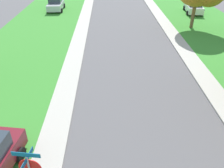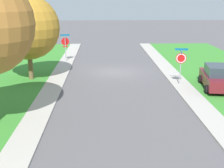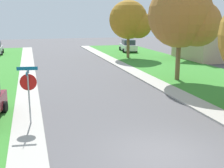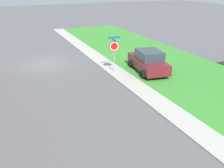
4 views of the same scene
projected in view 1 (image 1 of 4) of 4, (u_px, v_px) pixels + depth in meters
name	position (u px, v px, depth m)	size (l,w,h in m)	color
sidewalk_east	(212.00, 89.00, 15.30)	(1.40, 56.00, 0.10)	#ADA89E
sidewalk_west	(66.00, 91.00, 15.10)	(1.40, 56.00, 0.10)	#ADA89E
car_silver_across_road	(56.00, 4.00, 32.08)	(2.11, 4.34, 1.76)	silver
car_white_near_corner	(194.00, 7.00, 30.83)	(2.44, 4.49, 1.76)	white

